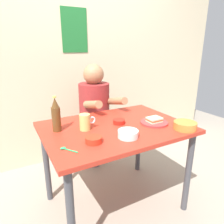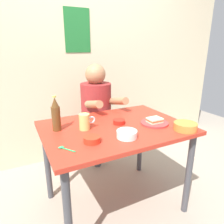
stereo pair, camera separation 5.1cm
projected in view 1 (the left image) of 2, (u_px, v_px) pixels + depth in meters
name	position (u px, v px, depth m)	size (l,w,h in m)	color
ground_plane	(115.00, 203.00, 1.81)	(6.00, 6.00, 0.00)	gray
wall_back	(69.00, 50.00, 2.29)	(4.40, 0.09, 2.60)	beige
dining_table	(115.00, 137.00, 1.62)	(1.10, 0.80, 0.74)	#B72D1E
stool	(95.00, 139.00, 2.28)	(0.34, 0.34, 0.45)	#4C4C51
person_seated	(95.00, 103.00, 2.14)	(0.33, 0.56, 0.72)	maroon
plate_orange	(154.00, 122.00, 1.64)	(0.22, 0.22, 0.01)	red
sandwich	(154.00, 120.00, 1.63)	(0.11, 0.09, 0.04)	beige
beer_mug	(85.00, 122.00, 1.50)	(0.13, 0.08, 0.12)	#D1BC66
beer_bottle	(56.00, 116.00, 1.46)	(0.06, 0.06, 0.26)	#593819
rice_bowl_white	(128.00, 134.00, 1.38)	(0.14, 0.14, 0.05)	silver
sambal_bowl_red	(119.00, 121.00, 1.63)	(0.10, 0.10, 0.03)	#B21E14
sauce_bowl_chili	(94.00, 139.00, 1.30)	(0.11, 0.11, 0.04)	red
soup_bowl_orange	(185.00, 125.00, 1.52)	(0.17, 0.17, 0.05)	orange
spoon	(66.00, 149.00, 1.21)	(0.08, 0.11, 0.01)	#26A559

